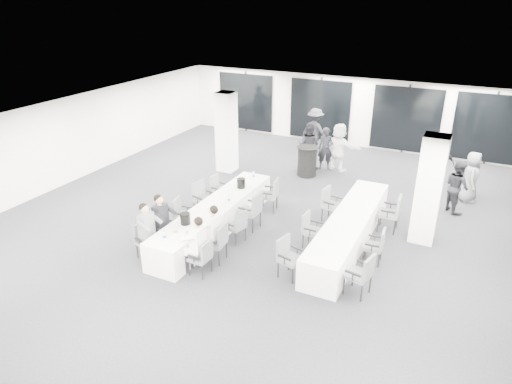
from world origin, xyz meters
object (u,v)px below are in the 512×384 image
standing_guest_b (309,143)px  chair_main_right_near (202,256)px  chair_main_right_second (218,240)px  chair_side_left_mid (310,228)px  banquet_table_main (215,218)px  chair_side_right_near (362,273)px  chair_main_left_mid (181,213)px  chair_main_left_near (145,238)px  chair_side_left_near (288,255)px  chair_side_left_far (330,202)px  chair_main_right_fourth (252,209)px  standing_guest_d (440,160)px  cocktail_table (307,161)px  ice_bucket_near (185,219)px  chair_main_left_fourth (202,197)px  standing_guest_g (227,116)px  chair_side_right_far (392,211)px  standing_guest_a (326,146)px  ice_bucket_far (241,183)px  standing_guest_c (315,128)px  chair_main_left_far (218,188)px  standing_guest_f (339,144)px  standing_guest_h (457,183)px  chair_main_right_mid (237,225)px  standing_guest_e (472,174)px  banquet_table_side (349,230)px  chair_main_left_second (158,226)px  chair_side_right_mid (377,244)px  chair_main_right_far (271,193)px

standing_guest_b → chair_main_right_near: bearing=94.4°
chair_main_right_second → chair_side_left_mid: 2.36m
banquet_table_main → chair_side_right_near: bearing=-14.9°
chair_main_right_near → chair_main_left_mid: bearing=48.4°
chair_main_left_near → chair_main_right_second: bearing=122.7°
banquet_table_main → chair_main_right_near: 2.11m
chair_side_left_near → chair_side_left_far: 3.06m
chair_main_right_fourth → standing_guest_d: standing_guest_d is taller
cocktail_table → ice_bucket_near: (-0.88, -6.10, 0.36)m
chair_main_left_mid → ice_bucket_near: ice_bucket_near is taller
cocktail_table → chair_main_right_near: bearing=-89.7°
chair_main_left_fourth → standing_guest_g: 7.20m
chair_side_right_far → standing_guest_a: bearing=37.1°
chair_main_right_second → ice_bucket_far: ice_bucket_far is taller
chair_side_left_mid → standing_guest_c: size_ratio=0.45×
banquet_table_main → chair_side_left_far: chair_side_left_far is taller
chair_main_left_far → standing_guest_f: (2.42, 4.34, 0.47)m
chair_main_left_fourth → standing_guest_h: (6.45, 3.42, 0.32)m
chair_side_right_near → chair_main_right_second: bearing=105.3°
banquet_table_main → chair_side_left_mid: 2.57m
chair_main_left_far → standing_guest_c: bearing=174.3°
chair_main_right_mid → standing_guest_c: standing_guest_c is taller
chair_side_left_far → standing_guest_e: size_ratio=0.55×
chair_side_right_near → standing_guest_f: (-2.62, 6.99, 0.42)m
chair_main_left_near → chair_main_left_far: size_ratio=0.99×
banquet_table_side → chair_main_left_second: size_ratio=5.06×
chair_side_right_far → standing_guest_b: (-3.65, 3.53, 0.38)m
standing_guest_c → chair_side_left_near: bearing=119.6°
banquet_table_main → chair_main_left_second: bearing=-121.7°
chair_main_right_mid → standing_guest_e: bearing=-29.7°
banquet_table_main → chair_main_left_second: 1.60m
chair_side_right_mid → standing_guest_g: standing_guest_g is taller
chair_main_right_far → banquet_table_side: bearing=-118.5°
chair_main_left_near → standing_guest_b: bearing=-177.6°
chair_side_right_near → chair_main_right_mid: bearing=88.8°
chair_main_left_near → standing_guest_d: (5.79, 7.81, 0.37)m
chair_main_right_mid → standing_guest_a: (0.32, 6.07, 0.36)m
chair_main_right_near → standing_guest_a: (0.32, 7.72, 0.37)m
chair_side_right_mid → standing_guest_b: size_ratio=0.46×
standing_guest_e → standing_guest_h: bearing=154.7°
chair_main_left_far → chair_main_right_fourth: 1.95m
chair_side_left_far → standing_guest_d: standing_guest_d is taller
chair_side_right_far → standing_guest_f: 4.64m
standing_guest_b → cocktail_table: bearing=109.4°
chair_main_right_mid → chair_side_right_mid: size_ratio=0.99×
chair_side_right_near → chair_side_right_far: size_ratio=0.95×
chair_main_left_mid → chair_side_right_mid: chair_main_left_mid is taller
banquet_table_side → chair_main_left_second: 4.79m
chair_main_left_far → chair_main_right_near: (1.65, -3.47, -0.01)m
chair_side_right_far → standing_guest_b: standing_guest_b is taller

